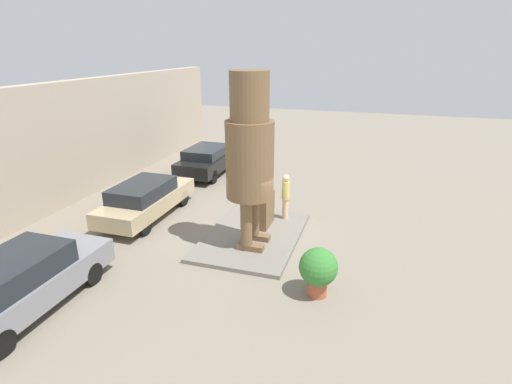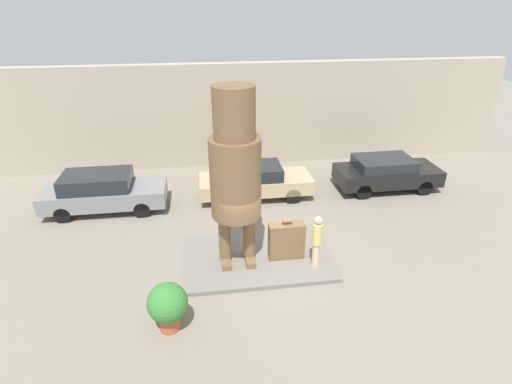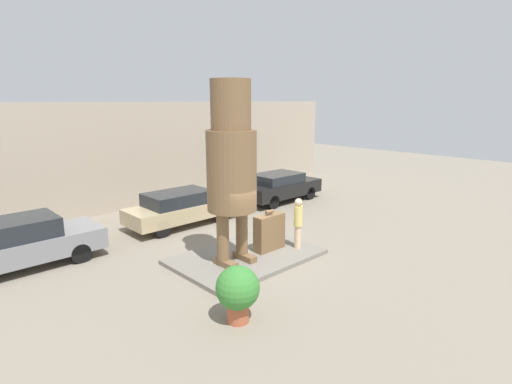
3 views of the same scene
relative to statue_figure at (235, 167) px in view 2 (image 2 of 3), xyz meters
The scene contains 10 objects.
ground_plane 3.46m from the statue_figure, 11.61° to the left, with size 60.00×60.00×0.00m, color gray.
pedestal 3.40m from the statue_figure, 11.61° to the left, with size 4.69×3.16×0.14m.
building_backdrop 8.84m from the statue_figure, 85.48° to the left, with size 28.00×0.60×5.02m.
statue_figure is the anchor object (origin of this frame).
giant_suitcase 3.08m from the statue_figure, ahead, with size 1.14×0.41×1.40m.
tourist 3.38m from the statue_figure, 14.16° to the right, with size 0.30×0.30×1.75m.
parked_car_grey 7.07m from the statue_figure, 138.36° to the left, with size 4.76×1.82×1.59m.
parked_car_tan 5.49m from the statue_figure, 75.76° to the left, with size 4.73×1.78×1.45m.
parked_car_black 8.90m from the statue_figure, 33.32° to the left, with size 4.47×1.90×1.47m.
planter_pot 4.17m from the statue_figure, 128.20° to the right, with size 1.04×1.04×1.38m.
Camera 2 is at (-1.61, -10.74, 7.78)m, focal length 28.00 mm.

